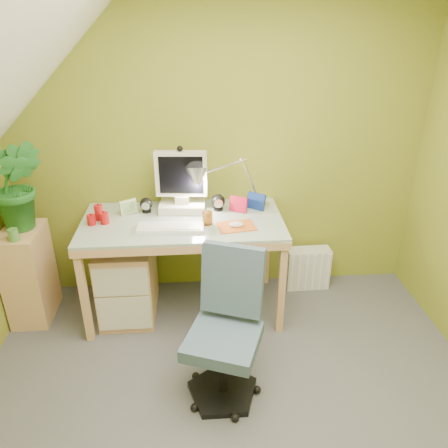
{
  "coord_description": "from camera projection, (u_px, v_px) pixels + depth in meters",
  "views": [
    {
      "loc": [
        -0.19,
        -1.64,
        2.14
      ],
      "look_at": [
        0.0,
        1.0,
        0.85
      ],
      "focal_mm": 35.0,
      "sensor_mm": 36.0,
      "label": 1
    }
  ],
  "objects": [
    {
      "name": "photo_frame_green",
      "position": [
        128.0,
        207.0,
        3.24
      ],
      "size": [
        0.12,
        0.08,
        0.11
      ],
      "primitive_type": "cube",
      "rotation": [
        0.0,
        0.0,
        0.5
      ],
      "color": "#AEBB81",
      "rests_on": "desk"
    },
    {
      "name": "task_chair",
      "position": [
        223.0,
        341.0,
        2.54
      ],
      "size": [
        0.6,
        0.6,
        0.84
      ],
      "primitive_type": null,
      "rotation": [
        0.0,
        0.0,
        -0.36
      ],
      "color": "#41566B",
      "rests_on": "floor"
    },
    {
      "name": "candle_cluster",
      "position": [
        98.0,
        215.0,
        3.11
      ],
      "size": [
        0.17,
        0.16,
        0.11
      ],
      "primitive_type": null,
      "rotation": [
        0.0,
        0.0,
        -0.22
      ],
      "color": "red",
      "rests_on": "desk"
    },
    {
      "name": "keyboard",
      "position": [
        171.0,
        227.0,
        3.03
      ],
      "size": [
        0.47,
        0.18,
        0.02
      ],
      "primitive_type": "cube",
      "rotation": [
        0.0,
        0.0,
        -0.06
      ],
      "color": "white",
      "rests_on": "desk"
    },
    {
      "name": "wall_back",
      "position": [
        218.0,
        149.0,
        3.33
      ],
      "size": [
        3.2,
        0.01,
        2.4
      ],
      "primitive_type": "cube",
      "color": "olive",
      "rests_on": "floor"
    },
    {
      "name": "monitor",
      "position": [
        181.0,
        179.0,
        3.22
      ],
      "size": [
        0.38,
        0.24,
        0.5
      ],
      "primitive_type": null,
      "rotation": [
        0.0,
        0.0,
        -0.08
      ],
      "color": "silver",
      "rests_on": "desk"
    },
    {
      "name": "floor",
      "position": [
        237.0,
        440.0,
        2.43
      ],
      "size": [
        3.2,
        3.2,
        0.01
      ],
      "primitive_type": "cube",
      "color": "#505056",
      "rests_on": "ground"
    },
    {
      "name": "desk_lamp",
      "position": [
        242.0,
        171.0,
        3.23
      ],
      "size": [
        0.59,
        0.36,
        0.59
      ],
      "primitive_type": null,
      "rotation": [
        0.0,
        0.0,
        0.24
      ],
      "color": "#B9B9BE",
      "rests_on": "desk"
    },
    {
      "name": "radiator",
      "position": [
        307.0,
        268.0,
        3.7
      ],
      "size": [
        0.36,
        0.15,
        0.36
      ],
      "primitive_type": "cube",
      "rotation": [
        0.0,
        0.0,
        0.02
      ],
      "color": "silver",
      "rests_on": "floor"
    },
    {
      "name": "speaker_left",
      "position": [
        146.0,
        205.0,
        3.27
      ],
      "size": [
        0.1,
        0.1,
        0.11
      ],
      "primitive_type": null,
      "rotation": [
        0.0,
        0.0,
        -0.07
      ],
      "color": "black",
      "rests_on": "desk"
    },
    {
      "name": "photo_frame_blue",
      "position": [
        256.0,
        201.0,
        3.32
      ],
      "size": [
        0.13,
        0.1,
        0.13
      ],
      "primitive_type": "cube",
      "rotation": [
        0.0,
        0.0,
        -0.63
      ],
      "color": "navy",
      "rests_on": "desk"
    },
    {
      "name": "speaker_right",
      "position": [
        218.0,
        202.0,
        3.3
      ],
      "size": [
        0.12,
        0.12,
        0.13
      ],
      "primitive_type": null,
      "rotation": [
        0.0,
        0.0,
        0.09
      ],
      "color": "black",
      "rests_on": "desk"
    },
    {
      "name": "green_cup",
      "position": [
        13.0,
        235.0,
        2.96
      ],
      "size": [
        0.08,
        0.08,
        0.09
      ],
      "primitive_type": "cylinder",
      "rotation": [
        0.0,
        0.0,
        -0.16
      ],
      "color": "#4B8738",
      "rests_on": "side_ledge"
    },
    {
      "name": "potted_plant",
      "position": [
        18.0,
        185.0,
        3.02
      ],
      "size": [
        0.4,
        0.34,
        0.65
      ],
      "primitive_type": "imported",
      "rotation": [
        0.0,
        0.0,
        0.15
      ],
      "color": "#226623",
      "rests_on": "side_ledge"
    },
    {
      "name": "photo_frame_red",
      "position": [
        238.0,
        204.0,
        3.28
      ],
      "size": [
        0.13,
        0.08,
        0.12
      ],
      "primitive_type": "cube",
      "rotation": [
        0.0,
        0.0,
        -0.51
      ],
      "color": "#B21331",
      "rests_on": "desk"
    },
    {
      "name": "side_ledge",
      "position": [
        29.0,
        274.0,
        3.28
      ],
      "size": [
        0.27,
        0.42,
        0.73
      ],
      "primitive_type": "cube",
      "color": "tan",
      "rests_on": "floor"
    },
    {
      "name": "desk",
      "position": [
        185.0,
        266.0,
        3.34
      ],
      "size": [
        1.46,
        0.74,
        0.78
      ],
      "primitive_type": null,
      "rotation": [
        0.0,
        0.0,
        0.01
      ],
      "color": "tan",
      "rests_on": "floor"
    },
    {
      "name": "amber_tumbler",
      "position": [
        207.0,
        218.0,
        3.09
      ],
      "size": [
        0.08,
        0.08,
        0.09
      ],
      "primitive_type": "cylinder",
      "rotation": [
        0.0,
        0.0,
        -0.06
      ],
      "color": "#9A5B16",
      "rests_on": "desk"
    },
    {
      "name": "mousepad",
      "position": [
        236.0,
        226.0,
        3.06
      ],
      "size": [
        0.28,
        0.22,
        0.01
      ],
      "primitive_type": "cube",
      "rotation": [
        0.0,
        0.0,
        0.16
      ],
      "color": "#CB5C1F",
      "rests_on": "desk"
    },
    {
      "name": "mouse",
      "position": [
        236.0,
        224.0,
        3.06
      ],
      "size": [
        0.11,
        0.08,
        0.04
      ],
      "primitive_type": "ellipsoid",
      "rotation": [
        0.0,
        0.0,
        -0.15
      ],
      "color": "white",
      "rests_on": "mousepad"
    }
  ]
}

